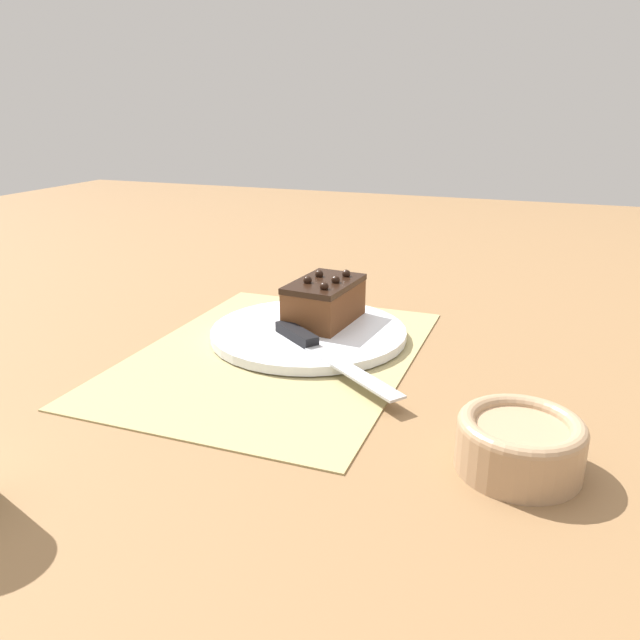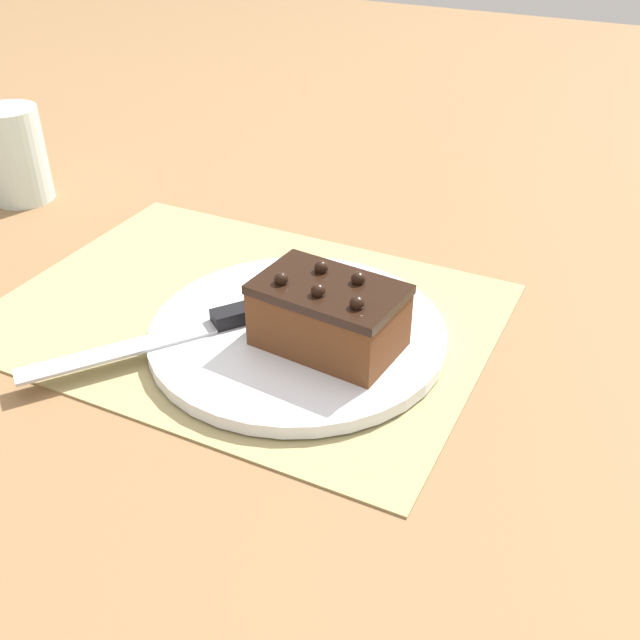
% 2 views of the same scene
% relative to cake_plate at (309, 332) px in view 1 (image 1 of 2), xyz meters
% --- Properties ---
extents(ground_plane, '(3.00, 3.00, 0.00)m').
position_rel_cake_plate_xyz_m(ground_plane, '(0.07, -0.02, -0.01)').
color(ground_plane, olive).
extents(placemat_woven, '(0.46, 0.34, 0.00)m').
position_rel_cake_plate_xyz_m(placemat_woven, '(0.07, -0.02, -0.01)').
color(placemat_woven, tan).
rests_on(placemat_woven, ground_plane).
extents(cake_plate, '(0.27, 0.27, 0.01)m').
position_rel_cake_plate_xyz_m(cake_plate, '(0.00, 0.00, 0.00)').
color(cake_plate, white).
rests_on(cake_plate, placemat_woven).
extents(chocolate_cake, '(0.13, 0.09, 0.07)m').
position_rel_cake_plate_xyz_m(chocolate_cake, '(-0.04, 0.01, 0.04)').
color(chocolate_cake, brown).
rests_on(chocolate_cake, cake_plate).
extents(serving_knife, '(0.17, 0.21, 0.01)m').
position_rel_cake_plate_xyz_m(serving_knife, '(0.07, 0.03, 0.01)').
color(serving_knife, black).
rests_on(serving_knife, cake_plate).
extents(small_bowl, '(0.11, 0.11, 0.05)m').
position_rel_cake_plate_xyz_m(small_bowl, '(0.23, 0.29, 0.02)').
color(small_bowl, tan).
rests_on(small_bowl, ground_plane).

